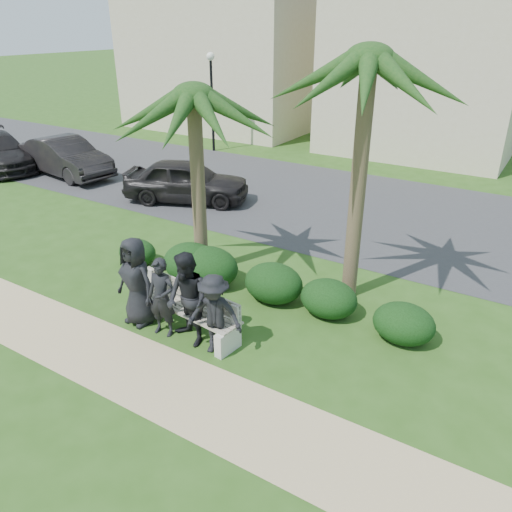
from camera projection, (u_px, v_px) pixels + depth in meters
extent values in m
plane|color=#294E16|center=(222.00, 330.00, 9.85)|extent=(160.00, 160.00, 0.00)
cube|color=tan|center=(160.00, 380.00, 8.47)|extent=(30.00, 1.60, 0.01)
cube|color=#2D2D30|center=(367.00, 211.00, 15.98)|extent=(160.00, 8.00, 0.01)
cube|color=#C2B491|center=(232.00, 60.00, 27.88)|extent=(10.00, 8.00, 7.00)
cube|color=#C2B491|center=(432.00, 70.00, 22.63)|extent=(8.00, 8.00, 7.00)
cylinder|color=black|center=(212.00, 107.00, 22.49)|extent=(0.12, 0.12, 4.00)
sphere|color=white|center=(210.00, 56.00, 21.59)|extent=(0.36, 0.36, 0.36)
cube|color=gray|center=(183.00, 309.00, 9.67)|extent=(2.55, 0.86, 0.04)
cube|color=gray|center=(190.00, 292.00, 9.75)|extent=(2.48, 0.33, 0.29)
cube|color=beige|center=(140.00, 303.00, 10.33)|extent=(0.23, 0.59, 0.46)
cube|color=beige|center=(232.00, 337.00, 9.22)|extent=(0.23, 0.59, 0.46)
imported|color=black|center=(136.00, 282.00, 9.74)|extent=(0.94, 0.65, 1.83)
imported|color=black|center=(162.00, 298.00, 9.41)|extent=(0.63, 0.46, 1.59)
imported|color=black|center=(188.00, 300.00, 9.11)|extent=(1.07, 0.95, 1.82)
imported|color=black|center=(214.00, 315.00, 8.89)|extent=(1.14, 0.87, 1.57)
ellipsoid|color=black|center=(137.00, 252.00, 12.41)|extent=(0.98, 0.81, 0.64)
ellipsoid|color=black|center=(192.00, 262.00, 11.58)|extent=(1.40, 1.16, 0.91)
ellipsoid|color=black|center=(209.00, 266.00, 11.38)|extent=(1.41, 1.16, 0.92)
ellipsoid|color=black|center=(274.00, 282.00, 10.75)|extent=(1.31, 1.08, 0.85)
ellipsoid|color=black|center=(329.00, 297.00, 10.22)|extent=(1.20, 0.99, 0.78)
ellipsoid|color=black|center=(404.00, 322.00, 9.39)|extent=(1.18, 0.97, 0.77)
cylinder|color=brown|center=(198.00, 190.00, 11.28)|extent=(0.32, 0.32, 4.13)
cylinder|color=brown|center=(358.00, 188.00, 10.07)|extent=(0.32, 0.32, 4.93)
imported|color=black|center=(187.00, 181.00, 16.55)|extent=(4.44, 3.09, 1.40)
imported|color=black|center=(66.00, 157.00, 19.32)|extent=(4.57, 2.12, 1.45)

